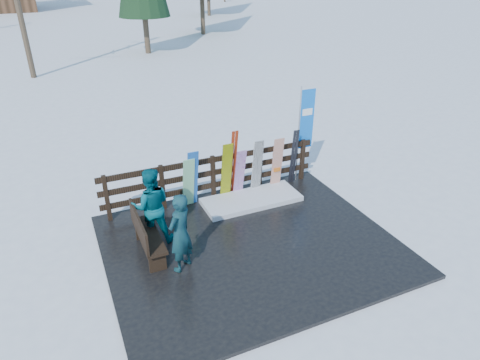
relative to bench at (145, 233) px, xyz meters
name	(u,v)px	position (x,y,z in m)	size (l,w,h in m)	color
ground	(251,246)	(2.11, -0.53, -0.60)	(700.00, 700.00, 0.00)	white
deck	(251,245)	(2.11, -0.53, -0.56)	(6.00, 5.00, 0.08)	black
fence	(213,174)	(2.11, 1.67, 0.14)	(5.60, 0.10, 1.15)	black
snow_patch	(251,199)	(2.89, 1.07, -0.46)	(2.45, 1.00, 0.12)	white
bench	(145,233)	(0.00, 0.00, 0.00)	(0.41, 1.50, 0.97)	black
snowboard_0	(192,179)	(1.50, 1.45, 0.25)	(0.27, 0.03, 1.56)	blue
snowboard_1	(189,183)	(1.40, 1.45, 0.16)	(0.28, 0.03, 1.38)	white
snowboard_2	(226,171)	(2.38, 1.45, 0.26)	(0.26, 0.03, 1.58)	#F0FF00
snowboard_3	(240,173)	(2.74, 1.45, 0.15)	(0.26, 0.03, 1.35)	silver
snowboard_4	(257,167)	(3.23, 1.45, 0.22)	(0.26, 0.03, 1.48)	black
snowboard_5	(277,164)	(3.80, 1.45, 0.20)	(0.28, 0.03, 1.45)	silver
ski_pair_a	(233,164)	(2.59, 1.52, 0.41)	(0.16, 0.34, 1.84)	#9F2E13
ski_pair_b	(294,157)	(4.34, 1.52, 0.26)	(0.17, 0.16, 1.56)	black
rental_flag	(305,123)	(4.74, 1.72, 1.09)	(0.45, 0.04, 2.60)	silver
person_front	(180,233)	(0.54, -0.71, 0.31)	(0.60, 0.39, 1.64)	#134A3F
person_back	(151,206)	(0.27, 0.43, 0.34)	(0.83, 0.65, 1.71)	#04515F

